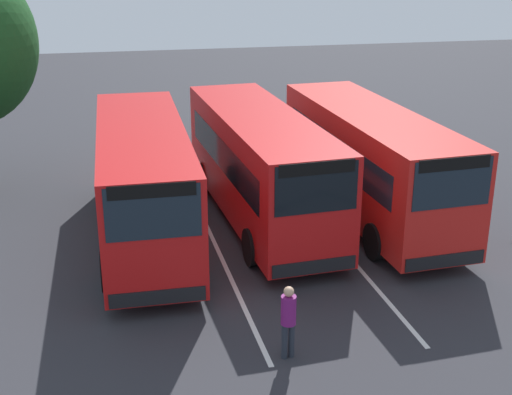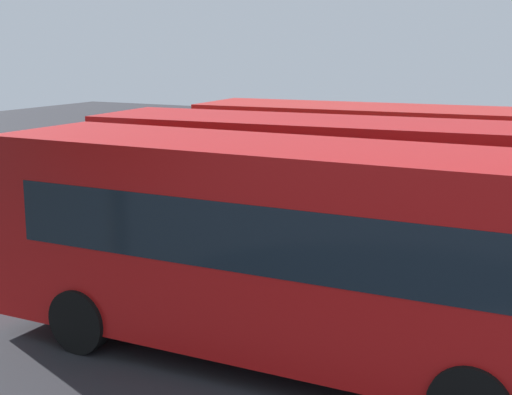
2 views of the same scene
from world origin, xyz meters
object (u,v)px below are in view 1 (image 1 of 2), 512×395
object	(u,v)px
bus_far_left	(144,180)
pedestrian	(288,316)
bus_center_left	(261,164)
bus_center_right	(371,160)

from	to	relation	value
bus_far_left	pedestrian	distance (m)	7.32
bus_center_left	bus_center_right	bearing A→B (deg)	79.87
bus_center_right	pedestrian	xyz separation A→B (m)	(7.26, -4.43, -0.87)
bus_far_left	pedestrian	size ratio (longest dim) A/B	5.72
pedestrian	bus_center_left	bearing A→B (deg)	-19.44
pedestrian	bus_center_right	bearing A→B (deg)	-43.13
bus_far_left	pedestrian	xyz separation A→B (m)	(6.81, 2.55, -0.87)
bus_center_left	pedestrian	size ratio (longest dim) A/B	5.81
bus_center_right	pedestrian	distance (m)	8.55
bus_center_left	bus_center_right	size ratio (longest dim) A/B	1.00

